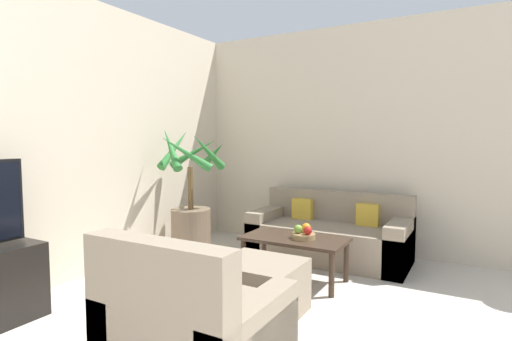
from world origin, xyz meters
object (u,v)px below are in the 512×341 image
at_px(coffee_table, 294,243).
at_px(apple_red, 308,231).
at_px(potted_palm, 191,213).
at_px(orange_fruit, 306,228).
at_px(apple_green, 298,229).
at_px(fruit_bowl, 303,236).
at_px(armchair, 194,330).
at_px(sofa_loveseat, 330,236).
at_px(ottoman, 260,287).

relative_size(coffee_table, apple_red, 12.43).
relative_size(potted_palm, apple_red, 19.17).
relative_size(coffee_table, orange_fruit, 11.20).
xyz_separation_m(apple_green, orange_fruit, (0.05, 0.08, 0.00)).
xyz_separation_m(potted_palm, apple_green, (1.39, -0.16, -0.00)).
xyz_separation_m(fruit_bowl, apple_red, (0.06, -0.03, 0.06)).
bearing_deg(armchair, apple_green, 92.70).
bearing_deg(coffee_table, sofa_loveseat, 86.15).
relative_size(sofa_loveseat, apple_green, 21.16).
distance_m(apple_red, armchair, 1.67).
bearing_deg(orange_fruit, armchair, -89.06).
bearing_deg(armchair, potted_palm, 128.95).
height_order(coffee_table, fruit_bowl, fruit_bowl).
height_order(coffee_table, apple_red, apple_red).
distance_m(potted_palm, apple_red, 1.50).
relative_size(orange_fruit, ottoman, 0.14).
xyz_separation_m(potted_palm, apple_red, (1.49, -0.17, -0.00)).
xyz_separation_m(potted_palm, coffee_table, (1.34, -0.14, -0.15)).
bearing_deg(ottoman, orange_fruit, 87.57).
bearing_deg(fruit_bowl, coffee_table, 178.42).
height_order(sofa_loveseat, coffee_table, sofa_loveseat).
xyz_separation_m(apple_red, armchair, (-0.02, -1.65, -0.24)).
bearing_deg(apple_green, sofa_loveseat, 89.23).
xyz_separation_m(sofa_loveseat, coffee_table, (-0.06, -0.84, 0.10)).
xyz_separation_m(armchair, ottoman, (-0.06, 0.90, -0.06)).
height_order(orange_fruit, ottoman, orange_fruit).
height_order(sofa_loveseat, apple_green, sofa_loveseat).
xyz_separation_m(coffee_table, ottoman, (0.06, -0.78, -0.16)).
bearing_deg(sofa_loveseat, ottoman, -89.91).
bearing_deg(coffee_table, ottoman, -85.64).
distance_m(apple_green, armchair, 1.68).
height_order(sofa_loveseat, fruit_bowl, sofa_loveseat).
bearing_deg(apple_red, apple_green, 175.83).
bearing_deg(coffee_table, apple_red, -11.02).
bearing_deg(apple_red, sofa_loveseat, 95.84).
xyz_separation_m(potted_palm, orange_fruit, (1.44, -0.08, -0.00)).
distance_m(apple_red, ottoman, 0.81).
bearing_deg(coffee_table, potted_palm, 174.18).
xyz_separation_m(potted_palm, fruit_bowl, (1.44, -0.14, -0.07)).
height_order(orange_fruit, armchair, armchair).
bearing_deg(coffee_table, orange_fruit, 30.31).
bearing_deg(fruit_bowl, sofa_loveseat, 92.30).
xyz_separation_m(orange_fruit, armchair, (0.03, -1.73, -0.25)).
bearing_deg(coffee_table, armchair, -85.81).
xyz_separation_m(fruit_bowl, apple_green, (-0.05, -0.02, 0.07)).
height_order(potted_palm, fruit_bowl, potted_palm).
height_order(coffee_table, armchair, armchair).
bearing_deg(sofa_loveseat, coffee_table, -93.85).
relative_size(apple_red, armchair, 0.09).
distance_m(fruit_bowl, orange_fruit, 0.09).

